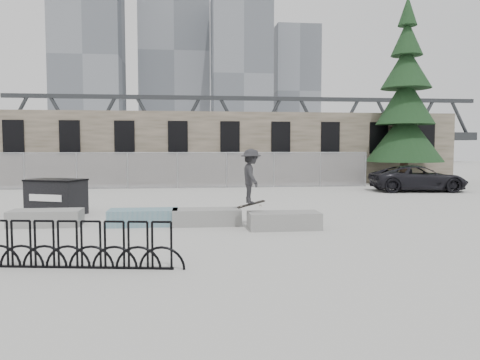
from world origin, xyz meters
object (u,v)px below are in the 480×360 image
(dumpster, at_px, (56,197))
(spruce_tree, at_px, (405,108))
(planter_offset, at_px, (284,220))
(suv, at_px, (418,178))
(planter_center_right, at_px, (207,216))
(skateboarder, at_px, (251,176))
(planter_center_left, at_px, (143,217))
(planter_far_left, at_px, (46,217))
(bike_rack, at_px, (68,245))

(dumpster, xyz_separation_m, spruce_tree, (17.89, 11.26, 4.12))
(planter_offset, distance_m, suv, 13.89)
(spruce_tree, bearing_deg, planter_offset, -125.80)
(planter_center_right, distance_m, suv, 14.78)
(suv, bearing_deg, dumpster, 117.34)
(planter_center_right, bearing_deg, skateboarder, -28.69)
(planter_center_left, relative_size, planter_center_right, 1.00)
(planter_center_right, height_order, skateboarder, skateboarder)
(planter_far_left, bearing_deg, planter_center_left, -4.24)
(planter_far_left, distance_m, dumpster, 2.44)
(planter_far_left, height_order, suv, suv)
(bike_rack, bearing_deg, planter_center_right, 58.85)
(planter_far_left, bearing_deg, dumpster, 97.98)
(planter_offset, bearing_deg, suv, 47.89)
(planter_center_left, distance_m, spruce_tree, 20.73)
(planter_center_left, height_order, skateboarder, skateboarder)
(dumpster, height_order, spruce_tree, spruce_tree)
(bike_rack, bearing_deg, spruce_tree, 49.89)
(planter_center_left, relative_size, dumpster, 0.94)
(planter_far_left, bearing_deg, skateboarder, -9.62)
(planter_center_right, xyz_separation_m, bike_rack, (-2.83, -4.68, 0.18))
(planter_far_left, relative_size, suv, 0.41)
(planter_center_right, height_order, suv, suv)
(planter_center_left, bearing_deg, bike_rack, -101.54)
(planter_far_left, distance_m, skateboarder, 6.10)
(dumpster, xyz_separation_m, skateboarder, (6.23, -3.39, 0.87))
(planter_center_right, distance_m, spruce_tree, 19.54)
(planter_offset, relative_size, dumpster, 0.94)
(dumpster, bearing_deg, spruce_tree, 55.24)
(planter_center_right, distance_m, bike_rack, 5.47)
(planter_offset, height_order, spruce_tree, spruce_tree)
(suv, bearing_deg, skateboarder, 139.85)
(planter_center_right, height_order, bike_rack, bike_rack)
(planter_center_right, bearing_deg, suv, 39.29)
(bike_rack, height_order, suv, suv)
(planter_center_left, bearing_deg, suv, 34.82)
(bike_rack, bearing_deg, skateboarder, 44.61)
(planter_center_left, xyz_separation_m, planter_offset, (3.98, -1.05, 0.00))
(planter_far_left, xyz_separation_m, spruce_tree, (17.55, 13.66, 4.47))
(planter_far_left, bearing_deg, bike_rack, -69.91)
(planter_center_right, relative_size, dumpster, 0.94)
(dumpster, distance_m, bike_rack, 7.71)
(planter_center_right, relative_size, suv, 0.41)
(spruce_tree, relative_size, skateboarder, 6.87)
(planter_center_left, distance_m, planter_center_right, 1.85)
(bike_rack, height_order, spruce_tree, spruce_tree)
(dumpster, bearing_deg, planter_far_left, -58.97)
(planter_offset, xyz_separation_m, spruce_tree, (10.76, 14.92, 4.47))
(planter_center_left, bearing_deg, skateboarder, -14.39)
(skateboarder, bearing_deg, suv, -50.79)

